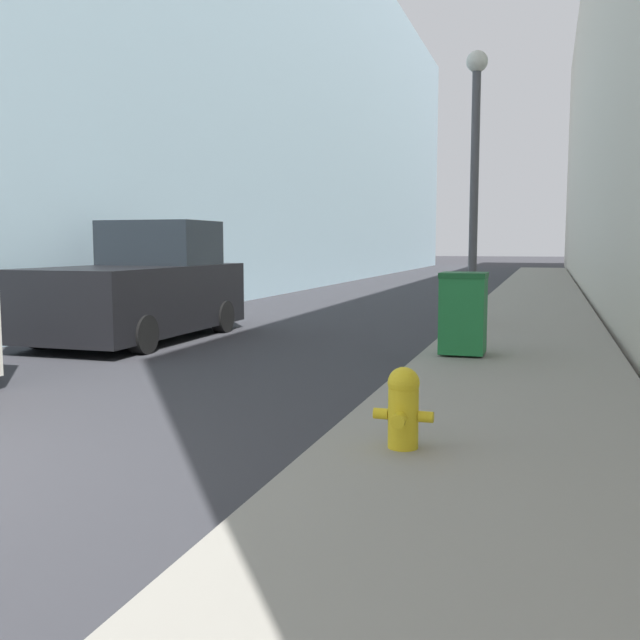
{
  "coord_description": "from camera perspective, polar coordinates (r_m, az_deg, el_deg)",
  "views": [
    {
      "loc": [
        5.09,
        -3.5,
        1.78
      ],
      "look_at": [
        -1.61,
        17.46,
        -0.58
      ],
      "focal_mm": 40.0,
      "sensor_mm": 36.0,
      "label": 1
    }
  ],
  "objects": [
    {
      "name": "pickup_truck",
      "position": [
        13.72,
        -14.06,
        2.4
      ],
      "size": [
        2.24,
        4.81,
        2.22
      ],
      "color": "black",
      "rests_on": "ground"
    },
    {
      "name": "lamppost",
      "position": [
        15.1,
        12.27,
        11.68
      ],
      "size": [
        0.43,
        0.43,
        5.49
      ],
      "color": "#4C4C51",
      "rests_on": "sidewalk_right"
    },
    {
      "name": "fire_hydrant",
      "position": [
        5.81,
        6.67,
        -6.84
      ],
      "size": [
        0.49,
        0.37,
        0.66
      ],
      "color": "yellow",
      "rests_on": "sidewalk_right"
    },
    {
      "name": "sidewalk_right",
      "position": [
        21.57,
        16.78,
        1.31
      ],
      "size": [
        2.91,
        60.0,
        0.14
      ],
      "color": "gray",
      "rests_on": "ground"
    },
    {
      "name": "trash_bin",
      "position": [
        10.76,
        11.39,
        0.58
      ],
      "size": [
        0.67,
        0.7,
        1.22
      ],
      "color": "#1E7538",
      "rests_on": "sidewalk_right"
    },
    {
      "name": "building_left_glass",
      "position": [
        33.64,
        -9.37,
        16.67
      ],
      "size": [
        12.0,
        60.0,
        15.97
      ],
      "color": "#99B7C6",
      "rests_on": "ground"
    }
  ]
}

